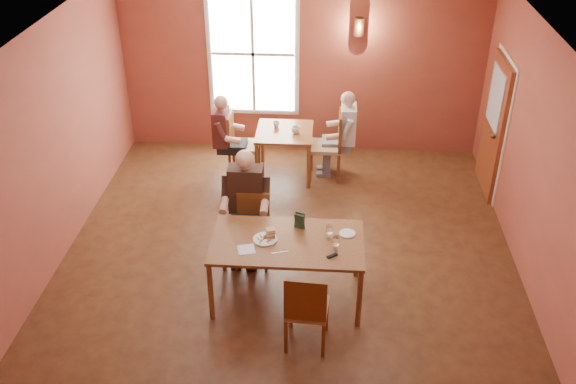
# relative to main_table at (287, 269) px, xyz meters

# --- Properties ---
(ground) EXTENTS (6.00, 7.00, 0.01)m
(ground) POSITION_rel_main_table_xyz_m (-0.04, 0.54, -0.42)
(ground) COLOR brown
(ground) RESTS_ON ground
(wall_back) EXTENTS (6.00, 0.04, 3.00)m
(wall_back) POSITION_rel_main_table_xyz_m (-0.04, 4.04, 1.08)
(wall_back) COLOR brown
(wall_back) RESTS_ON ground
(wall_left) EXTENTS (0.04, 7.00, 3.00)m
(wall_left) POSITION_rel_main_table_xyz_m (-3.04, 0.54, 1.08)
(wall_left) COLOR brown
(wall_left) RESTS_ON ground
(wall_right) EXTENTS (0.04, 7.00, 3.00)m
(wall_right) POSITION_rel_main_table_xyz_m (2.96, 0.54, 1.08)
(wall_right) COLOR brown
(wall_right) RESTS_ON ground
(ceiling) EXTENTS (6.00, 7.00, 0.04)m
(ceiling) POSITION_rel_main_table_xyz_m (-0.04, 0.54, 2.58)
(ceiling) COLOR white
(ceiling) RESTS_ON wall_back
(window) EXTENTS (1.36, 0.10, 1.96)m
(window) POSITION_rel_main_table_xyz_m (-0.84, 3.99, 1.28)
(window) COLOR white
(window) RESTS_ON wall_back
(door) EXTENTS (0.12, 1.04, 2.10)m
(door) POSITION_rel_main_table_xyz_m (2.90, 2.84, 0.63)
(door) COLOR maroon
(door) RESTS_ON ground
(wall_sconce) EXTENTS (0.16, 0.16, 0.28)m
(wall_sconce) POSITION_rel_main_table_xyz_m (0.86, 3.94, 1.78)
(wall_sconce) COLOR brown
(wall_sconce) RESTS_ON wall_back
(main_table) EXTENTS (1.78, 1.00, 0.83)m
(main_table) POSITION_rel_main_table_xyz_m (0.00, 0.00, 0.00)
(main_table) COLOR brown
(main_table) RESTS_ON ground
(chair_diner_main) EXTENTS (0.42, 0.42, 0.96)m
(chair_diner_main) POSITION_rel_main_table_xyz_m (-0.50, 0.65, 0.06)
(chair_diner_main) COLOR #5E2B14
(chair_diner_main) RESTS_ON ground
(diner_main) EXTENTS (0.58, 0.58, 1.46)m
(diner_main) POSITION_rel_main_table_xyz_m (-0.50, 0.62, 0.31)
(diner_main) COLOR black
(diner_main) RESTS_ON ground
(chair_empty) EXTENTS (0.48, 0.48, 1.02)m
(chair_empty) POSITION_rel_main_table_xyz_m (0.27, -0.75, 0.09)
(chair_empty) COLOR brown
(chair_empty) RESTS_ON ground
(plate_food) EXTENTS (0.34, 0.34, 0.04)m
(plate_food) POSITION_rel_main_table_xyz_m (-0.26, -0.00, 0.44)
(plate_food) COLOR white
(plate_food) RESTS_ON main_table
(sandwich) EXTENTS (0.12, 0.11, 0.12)m
(sandwich) POSITION_rel_main_table_xyz_m (-0.20, 0.04, 0.48)
(sandwich) COLOR tan
(sandwich) RESTS_ON main_table
(goblet_a) EXTENTS (0.11, 0.11, 0.20)m
(goblet_a) POSITION_rel_main_table_xyz_m (0.49, 0.07, 0.52)
(goblet_a) COLOR white
(goblet_a) RESTS_ON main_table
(goblet_b) EXTENTS (0.08, 0.08, 0.20)m
(goblet_b) POSITION_rel_main_table_xyz_m (0.56, -0.15, 0.52)
(goblet_b) COLOR white
(goblet_b) RESTS_ON main_table
(menu_stand) EXTENTS (0.14, 0.10, 0.20)m
(menu_stand) POSITION_rel_main_table_xyz_m (0.13, 0.28, 0.52)
(menu_stand) COLOR #203926
(menu_stand) RESTS_ON main_table
(knife) EXTENTS (0.19, 0.08, 0.00)m
(knife) POSITION_rel_main_table_xyz_m (-0.07, -0.23, 0.42)
(knife) COLOR silver
(knife) RESTS_ON main_table
(napkin) EXTENTS (0.24, 0.24, 0.01)m
(napkin) POSITION_rel_main_table_xyz_m (-0.46, -0.20, 0.42)
(napkin) COLOR white
(napkin) RESTS_ON main_table
(side_plate) EXTENTS (0.25, 0.25, 0.02)m
(side_plate) POSITION_rel_main_table_xyz_m (0.70, 0.19, 0.42)
(side_plate) COLOR silver
(side_plate) RESTS_ON main_table
(sunglasses) EXTENTS (0.13, 0.11, 0.02)m
(sunglasses) POSITION_rel_main_table_xyz_m (0.52, -0.26, 0.43)
(sunglasses) COLOR black
(sunglasses) RESTS_ON main_table
(second_table) EXTENTS (0.89, 0.89, 0.78)m
(second_table) POSITION_rel_main_table_xyz_m (-0.26, 3.04, -0.03)
(second_table) COLOR brown
(second_table) RESTS_ON ground
(chair_diner_white) EXTENTS (0.50, 0.50, 1.12)m
(chair_diner_white) POSITION_rel_main_table_xyz_m (0.39, 3.04, 0.14)
(chair_diner_white) COLOR brown
(chair_diner_white) RESTS_ON ground
(diner_white) EXTENTS (0.55, 0.55, 1.38)m
(diner_white) POSITION_rel_main_table_xyz_m (0.42, 3.04, 0.27)
(diner_white) COLOR silver
(diner_white) RESTS_ON ground
(chair_diner_maroon) EXTENTS (0.47, 0.47, 1.06)m
(chair_diner_maroon) POSITION_rel_main_table_xyz_m (-0.91, 3.04, 0.11)
(chair_diner_maroon) COLOR #562711
(chair_diner_maroon) RESTS_ON ground
(diner_maroon) EXTENTS (0.54, 0.54, 1.34)m
(diner_maroon) POSITION_rel_main_table_xyz_m (-0.94, 3.04, 0.26)
(diner_maroon) COLOR maroon
(diner_maroon) RESTS_ON ground
(cup_a) EXTENTS (0.15, 0.15, 0.10)m
(cup_a) POSITION_rel_main_table_xyz_m (-0.08, 2.98, 0.42)
(cup_a) COLOR silver
(cup_a) RESTS_ON second_table
(cup_b) EXTENTS (0.11, 0.11, 0.10)m
(cup_b) POSITION_rel_main_table_xyz_m (-0.40, 3.16, 0.42)
(cup_b) COLOR white
(cup_b) RESTS_ON second_table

